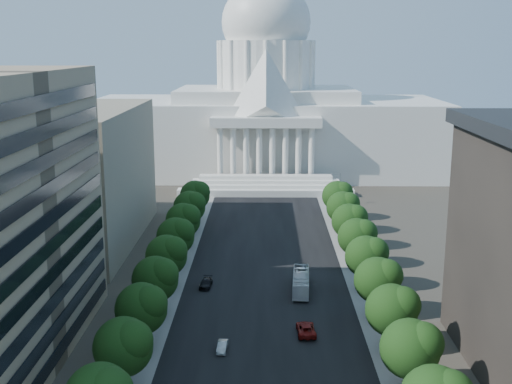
{
  "coord_description": "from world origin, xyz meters",
  "views": [
    {
      "loc": [
        -0.2,
        -38.01,
        43.05
      ],
      "look_at": [
        -1.97,
        85.21,
        15.0
      ],
      "focal_mm": 45.0,
      "sensor_mm": 36.0,
      "label": 1
    }
  ],
  "objects_px": {
    "car_red": "(306,329)",
    "city_bus": "(301,282)",
    "car_dark_b": "(206,283)",
    "car_silver": "(222,347)"
  },
  "relations": [
    {
      "from": "car_silver",
      "to": "city_bus",
      "type": "xyz_separation_m",
      "value": [
        12.63,
        23.61,
        1.05
      ]
    },
    {
      "from": "car_red",
      "to": "city_bus",
      "type": "height_order",
      "value": "city_bus"
    },
    {
      "from": "car_dark_b",
      "to": "city_bus",
      "type": "distance_m",
      "value": 17.37
    },
    {
      "from": "car_red",
      "to": "car_dark_b",
      "type": "height_order",
      "value": "car_red"
    },
    {
      "from": "car_silver",
      "to": "city_bus",
      "type": "bearing_deg",
      "value": 64.98
    },
    {
      "from": "car_silver",
      "to": "car_dark_b",
      "type": "distance_m",
      "value": 25.53
    },
    {
      "from": "car_dark_b",
      "to": "city_bus",
      "type": "bearing_deg",
      "value": -0.43
    },
    {
      "from": "car_silver",
      "to": "car_red",
      "type": "xyz_separation_m",
      "value": [
        12.45,
        5.71,
        0.18
      ]
    },
    {
      "from": "car_red",
      "to": "city_bus",
      "type": "bearing_deg",
      "value": -93.2
    },
    {
      "from": "car_silver",
      "to": "car_dark_b",
      "type": "relative_size",
      "value": 0.8
    }
  ]
}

